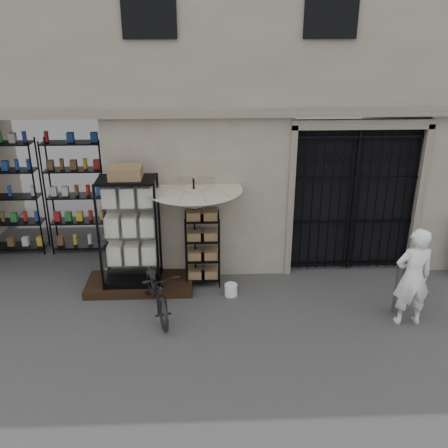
{
  "coord_description": "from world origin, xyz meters",
  "views": [
    {
      "loc": [
        -1.16,
        -6.87,
        4.78
      ],
      "look_at": [
        -0.8,
        1.4,
        1.35
      ],
      "focal_mm": 40.0,
      "sensor_mm": 36.0,
      "label": 1
    }
  ],
  "objects_px": {
    "display_cabinet": "(130,237)",
    "steel_bollard": "(400,289)",
    "bicycle": "(158,312)",
    "shopkeeper": "(405,322)",
    "white_bucket": "(231,290)",
    "market_umbrella": "(194,194)",
    "wire_rack": "(203,250)"
  },
  "relations": [
    {
      "from": "wire_rack",
      "to": "white_bucket",
      "type": "distance_m",
      "value": 0.92
    },
    {
      "from": "white_bucket",
      "to": "bicycle",
      "type": "distance_m",
      "value": 1.41
    },
    {
      "from": "shopkeeper",
      "to": "steel_bollard",
      "type": "bearing_deg",
      "value": -82.81
    },
    {
      "from": "shopkeeper",
      "to": "market_umbrella",
      "type": "bearing_deg",
      "value": -26.85
    },
    {
      "from": "display_cabinet",
      "to": "white_bucket",
      "type": "height_order",
      "value": "display_cabinet"
    },
    {
      "from": "market_umbrella",
      "to": "steel_bollard",
      "type": "distance_m",
      "value": 3.97
    },
    {
      "from": "white_bucket",
      "to": "shopkeeper",
      "type": "bearing_deg",
      "value": -19.09
    },
    {
      "from": "wire_rack",
      "to": "market_umbrella",
      "type": "height_order",
      "value": "market_umbrella"
    },
    {
      "from": "shopkeeper",
      "to": "wire_rack",
      "type": "bearing_deg",
      "value": -27.23
    },
    {
      "from": "display_cabinet",
      "to": "market_umbrella",
      "type": "relative_size",
      "value": 0.87
    },
    {
      "from": "shopkeeper",
      "to": "display_cabinet",
      "type": "bearing_deg",
      "value": -19.39
    },
    {
      "from": "display_cabinet",
      "to": "steel_bollard",
      "type": "distance_m",
      "value": 4.85
    },
    {
      "from": "market_umbrella",
      "to": "white_bucket",
      "type": "distance_m",
      "value": 1.91
    },
    {
      "from": "bicycle",
      "to": "white_bucket",
      "type": "bearing_deg",
      "value": 5.33
    },
    {
      "from": "bicycle",
      "to": "shopkeeper",
      "type": "height_order",
      "value": "bicycle"
    },
    {
      "from": "white_bucket",
      "to": "bicycle",
      "type": "height_order",
      "value": "bicycle"
    },
    {
      "from": "market_umbrella",
      "to": "bicycle",
      "type": "height_order",
      "value": "market_umbrella"
    },
    {
      "from": "display_cabinet",
      "to": "shopkeeper",
      "type": "height_order",
      "value": "display_cabinet"
    },
    {
      "from": "wire_rack",
      "to": "steel_bollard",
      "type": "distance_m",
      "value": 3.6
    },
    {
      "from": "wire_rack",
      "to": "steel_bollard",
      "type": "height_order",
      "value": "wire_rack"
    },
    {
      "from": "white_bucket",
      "to": "display_cabinet",
      "type": "bearing_deg",
      "value": 169.49
    },
    {
      "from": "bicycle",
      "to": "shopkeeper",
      "type": "distance_m",
      "value": 4.26
    },
    {
      "from": "white_bucket",
      "to": "steel_bollard",
      "type": "relative_size",
      "value": 0.25
    },
    {
      "from": "wire_rack",
      "to": "white_bucket",
      "type": "bearing_deg",
      "value": -65.54
    },
    {
      "from": "display_cabinet",
      "to": "wire_rack",
      "type": "height_order",
      "value": "display_cabinet"
    },
    {
      "from": "market_umbrella",
      "to": "bicycle",
      "type": "relative_size",
      "value": 1.47
    },
    {
      "from": "display_cabinet",
      "to": "shopkeeper",
      "type": "relative_size",
      "value": 1.28
    },
    {
      "from": "display_cabinet",
      "to": "market_umbrella",
      "type": "bearing_deg",
      "value": 6.36
    },
    {
      "from": "market_umbrella",
      "to": "white_bucket",
      "type": "height_order",
      "value": "market_umbrella"
    },
    {
      "from": "market_umbrella",
      "to": "bicycle",
      "type": "bearing_deg",
      "value": -122.16
    },
    {
      "from": "white_bucket",
      "to": "steel_bollard",
      "type": "distance_m",
      "value": 2.97
    },
    {
      "from": "display_cabinet",
      "to": "market_umbrella",
      "type": "distance_m",
      "value": 1.41
    }
  ]
}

